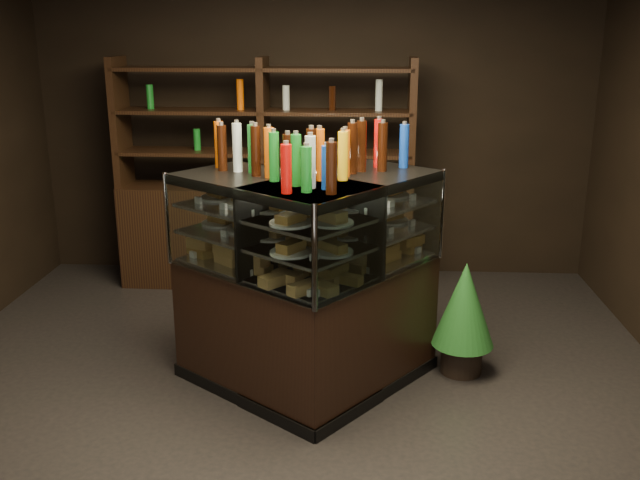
# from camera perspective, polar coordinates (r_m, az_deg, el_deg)

# --- Properties ---
(ground) EXTENTS (5.00, 5.00, 0.00)m
(ground) POSITION_cam_1_polar(r_m,az_deg,el_deg) (4.59, -2.55, -12.47)
(ground) COLOR black
(ground) RESTS_ON ground
(room_shell) EXTENTS (5.02, 5.02, 3.01)m
(room_shell) POSITION_cam_1_polar(r_m,az_deg,el_deg) (4.02, -2.91, 12.50)
(room_shell) COLOR black
(room_shell) RESTS_ON ground
(display_case) EXTENTS (1.77, 1.38, 1.38)m
(display_case) POSITION_cam_1_polar(r_m,az_deg,el_deg) (4.50, -0.91, -6.45)
(display_case) COLOR black
(display_case) RESTS_ON ground
(food_display) EXTENTS (1.39, 1.01, 0.43)m
(food_display) POSITION_cam_1_polar(r_m,az_deg,el_deg) (4.30, -0.94, 0.88)
(food_display) COLOR #C58846
(food_display) RESTS_ON display_case
(bottles_top) EXTENTS (1.22, 0.87, 0.30)m
(bottles_top) POSITION_cam_1_polar(r_m,az_deg,el_deg) (4.21, -0.98, 6.80)
(bottles_top) COLOR #147223
(bottles_top) RESTS_ON display_case
(potted_conifer) EXTENTS (0.41, 0.41, 0.88)m
(potted_conifer) POSITION_cam_1_polar(r_m,az_deg,el_deg) (4.78, 11.49, -4.91)
(potted_conifer) COLOR black
(potted_conifer) RESTS_ON ground
(back_shelving) EXTENTS (2.56, 0.47, 2.00)m
(back_shelving) POSITION_cam_1_polar(r_m,az_deg,el_deg) (6.31, -4.35, 1.62)
(back_shelving) COLOR black
(back_shelving) RESTS_ON ground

